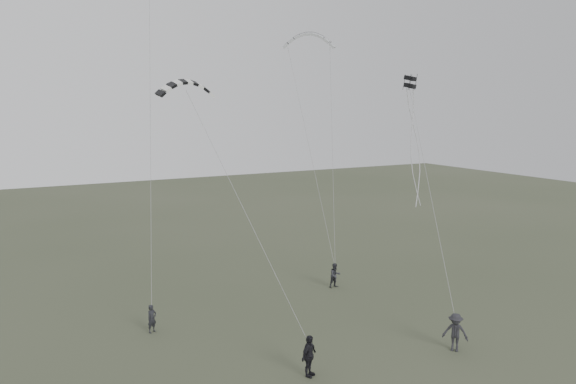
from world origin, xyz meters
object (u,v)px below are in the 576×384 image
flyer_center (309,356)px  kite_pale_large (309,34)px  flyer_left (152,319)px  kite_striped (186,82)px  kite_box (410,82)px  flyer_right (335,275)px  flyer_far (455,332)px

flyer_center → kite_pale_large: kite_pale_large is taller
flyer_left → flyer_center: 9.85m
kite_striped → kite_box: kite_striped is taller
kite_striped → kite_box: bearing=-16.1°
flyer_left → kite_striped: 13.14m
flyer_right → kite_pale_large: 17.85m
flyer_right → flyer_center: (-8.11, -10.21, 0.14)m
flyer_center → flyer_far: bearing=-38.5°
flyer_far → kite_pale_large: size_ratio=0.50×
flyer_far → kite_pale_large: 24.07m
kite_striped → flyer_far: bearing=-44.7°
kite_pale_large → flyer_far: bearing=-61.7°
flyer_right → flyer_center: flyer_center is taller
flyer_center → kite_striped: (-2.42, 9.33, 12.66)m
flyer_center → kite_pale_large: size_ratio=0.50×
kite_box → flyer_far: bearing=-135.6°
flyer_far → kite_pale_large: bearing=136.4°
flyer_center → flyer_far: (7.90, -1.19, 0.00)m
flyer_center → flyer_left: bearing=90.6°
flyer_right → kite_box: bearing=-67.2°
flyer_far → kite_striped: (-10.32, 10.52, 12.65)m
kite_pale_large → flyer_right: bearing=-69.1°
flyer_left → kite_box: 20.16m
kite_pale_large → kite_box: (0.75, -10.63, -3.90)m
flyer_right → kite_striped: kite_striped is taller
kite_pale_large → kite_striped: bearing=-116.8°
flyer_right → kite_box: 13.87m
kite_pale_large → kite_box: size_ratio=5.74×
flyer_left → kite_striped: kite_striped is taller
flyer_right → kite_box: (2.05, -4.70, 12.89)m
flyer_far → kite_pale_large: (1.51, 17.33, 16.65)m
flyer_right → kite_striped: size_ratio=0.53×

